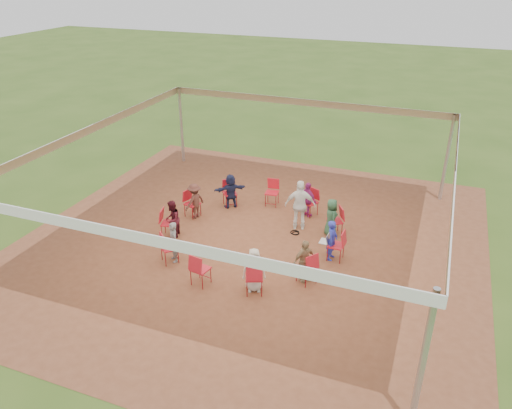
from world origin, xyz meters
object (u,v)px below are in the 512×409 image
(person_seated_5, at_px, (172,219))
(chair_0, at_px, (336,245))
(person_seated_7, at_px, (254,270))
(person_seated_3, at_px, (231,191))
(person_seated_0, at_px, (332,240))
(chair_10, at_px, (307,268))
(person_seated_4, at_px, (195,201))
(person_seated_6, at_px, (173,242))
(chair_2, at_px, (310,203))
(laptop, at_px, (326,240))
(cable_coil, at_px, (295,233))
(standing_person, at_px, (300,205))
(person_seated_8, at_px, (304,261))
(chair_1, at_px, (335,221))
(person_seated_1, at_px, (331,217))
(chair_9, at_px, (254,277))
(chair_6, at_px, (169,223))
(chair_3, at_px, (272,193))
(person_seated_2, at_px, (308,200))
(chair_7, at_px, (169,248))
(chair_8, at_px, (200,269))
(chair_5, at_px, (192,204))
(chair_4, at_px, (230,193))

(person_seated_5, bearing_deg, chair_0, 81.62)
(person_seated_7, bearing_deg, person_seated_3, 98.18)
(person_seated_0, bearing_deg, chair_10, 168.43)
(person_seated_4, height_order, person_seated_6, same)
(chair_0, relative_size, chair_2, 1.00)
(chair_2, bearing_deg, laptop, 142.00)
(cable_coil, bearing_deg, standing_person, 86.09)
(person_seated_8, bearing_deg, person_seated_3, 81.82)
(person_seated_0, distance_m, person_seated_5, 4.70)
(chair_1, relative_size, person_seated_8, 0.77)
(person_seated_1, xyz_separation_m, person_seated_6, (-3.66, -2.96, 0.00))
(chair_9, height_order, person_seated_4, person_seated_4)
(chair_6, relative_size, chair_10, 1.00)
(chair_1, height_order, person_seated_5, person_seated_5)
(chair_3, height_order, chair_10, same)
(person_seated_7, height_order, standing_person, standing_person)
(person_seated_2, relative_size, person_seated_6, 1.00)
(chair_7, xyz_separation_m, standing_person, (2.76, 3.09, 0.35))
(person_seated_4, relative_size, person_seated_7, 1.00)
(chair_6, xyz_separation_m, person_seated_1, (4.46, 1.84, 0.14))
(chair_7, xyz_separation_m, person_seated_1, (3.74, 3.04, 0.14))
(person_seated_5, height_order, cable_coil, person_seated_5)
(person_seated_0, distance_m, person_seated_6, 4.32)
(standing_person, bearing_deg, person_seated_5, 13.71)
(person_seated_2, bearing_deg, laptop, 144.18)
(chair_0, xyz_separation_m, person_seated_7, (-1.58, -2.11, 0.14))
(chair_10, height_order, person_seated_6, person_seated_6)
(chair_6, distance_m, chair_10, 4.54)
(chair_3, bearing_deg, person_seated_6, 66.10)
(chair_0, height_order, person_seated_5, person_seated_5)
(person_seated_7, relative_size, person_seated_8, 1.00)
(chair_8, height_order, person_seated_3, person_seated_3)
(person_seated_6, distance_m, standing_person, 4.03)
(person_seated_3, bearing_deg, chair_5, 11.57)
(chair_7, bearing_deg, person_seated_4, 145.08)
(chair_5, distance_m, person_seated_7, 4.43)
(cable_coil, bearing_deg, chair_1, 18.27)
(person_seated_5, bearing_deg, chair_5, 168.43)
(chair_9, height_order, person_seated_0, person_seated_0)
(person_seated_2, bearing_deg, person_seated_3, 32.73)
(chair_10, height_order, standing_person, standing_person)
(chair_8, relative_size, person_seated_7, 0.77)
(chair_7, bearing_deg, person_seated_0, 66.10)
(chair_8, distance_m, person_seated_2, 4.82)
(person_seated_6, bearing_deg, chair_10, 47.87)
(person_seated_4, height_order, person_seated_8, same)
(chair_4, height_order, person_seated_6, person_seated_6)
(chair_2, bearing_deg, chair_6, 65.45)
(chair_1, bearing_deg, chair_9, 130.91)
(person_seated_3, relative_size, person_seated_7, 1.00)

